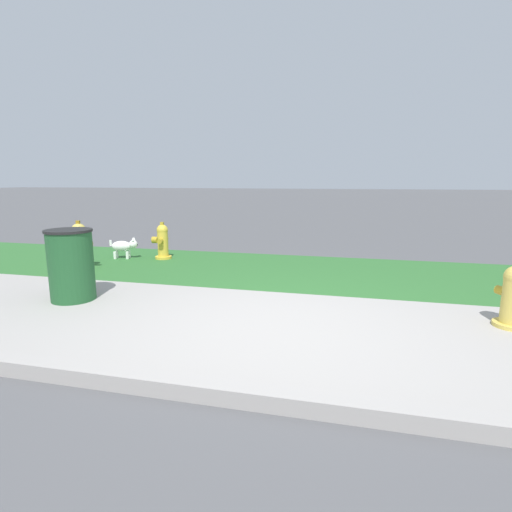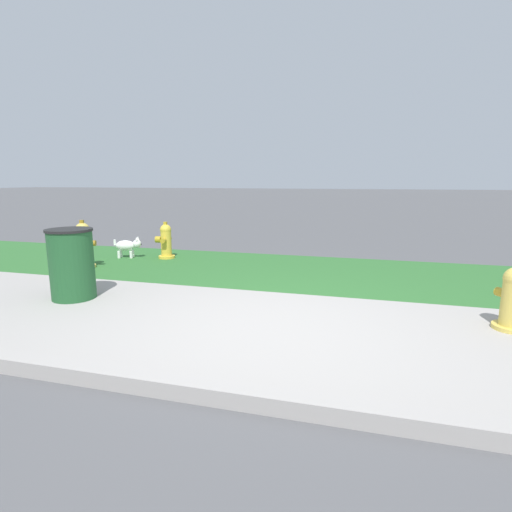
{
  "view_description": "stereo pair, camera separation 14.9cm",
  "coord_description": "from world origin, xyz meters",
  "px_view_note": "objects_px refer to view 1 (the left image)",
  "views": [
    {
      "loc": [
        0.7,
        -3.63,
        1.44
      ],
      "look_at": [
        -0.58,
        1.63,
        0.4
      ],
      "focal_mm": 28.0,
      "sensor_mm": 36.0,
      "label": 1
    },
    {
      "loc": [
        0.84,
        -3.59,
        1.44
      ],
      "look_at": [
        -0.58,
        1.63,
        0.4
      ],
      "focal_mm": 28.0,
      "sensor_mm": 36.0,
      "label": 2
    }
  ],
  "objects_px": {
    "fire_hydrant_mid_block": "(162,241)",
    "small_white_dog": "(124,246)",
    "fire_hydrant_near_corner": "(80,246)",
    "trash_bin": "(71,265)"
  },
  "relations": [
    {
      "from": "fire_hydrant_near_corner",
      "to": "trash_bin",
      "type": "xyz_separation_m",
      "value": [
        1.04,
        -1.53,
        0.05
      ]
    },
    {
      "from": "fire_hydrant_near_corner",
      "to": "small_white_dog",
      "type": "relative_size",
      "value": 1.57
    },
    {
      "from": "small_white_dog",
      "to": "fire_hydrant_mid_block",
      "type": "bearing_deg",
      "value": -2.34
    },
    {
      "from": "small_white_dog",
      "to": "trash_bin",
      "type": "relative_size",
      "value": 0.59
    },
    {
      "from": "fire_hydrant_mid_block",
      "to": "small_white_dog",
      "type": "bearing_deg",
      "value": 94.88
    },
    {
      "from": "fire_hydrant_mid_block",
      "to": "fire_hydrant_near_corner",
      "type": "height_order",
      "value": "fire_hydrant_near_corner"
    },
    {
      "from": "fire_hydrant_mid_block",
      "to": "trash_bin",
      "type": "distance_m",
      "value": 2.62
    },
    {
      "from": "fire_hydrant_mid_block",
      "to": "trash_bin",
      "type": "relative_size",
      "value": 0.79
    },
    {
      "from": "small_white_dog",
      "to": "fire_hydrant_near_corner",
      "type": "bearing_deg",
      "value": -117.2
    },
    {
      "from": "fire_hydrant_mid_block",
      "to": "small_white_dog",
      "type": "relative_size",
      "value": 1.34
    }
  ]
}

